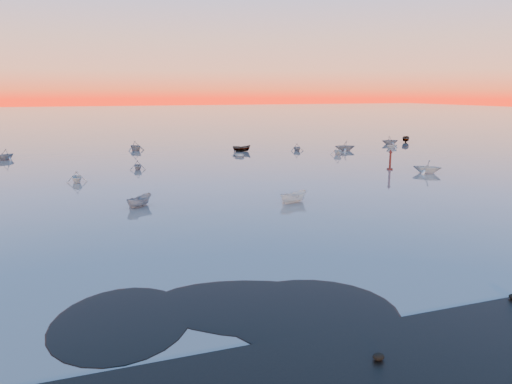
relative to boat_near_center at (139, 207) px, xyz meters
name	(u,v)px	position (x,y,z in m)	size (l,w,h in m)	color
ground	(160,141)	(14.21, 71.08, 0.00)	(600.00, 600.00, 0.00)	#6C605A
mud_lobes	(441,293)	(14.21, -29.92, 0.01)	(140.00, 6.00, 0.07)	black
moored_fleet	(210,168)	(14.21, 24.08, 0.00)	(124.00, 58.00, 1.20)	silver
boat_near_center	(139,207)	(0.00, 0.00, 0.00)	(3.50, 1.48, 1.21)	slate
channel_marker	(390,161)	(40.13, 12.32, 1.29)	(0.92, 0.92, 3.27)	#47140F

